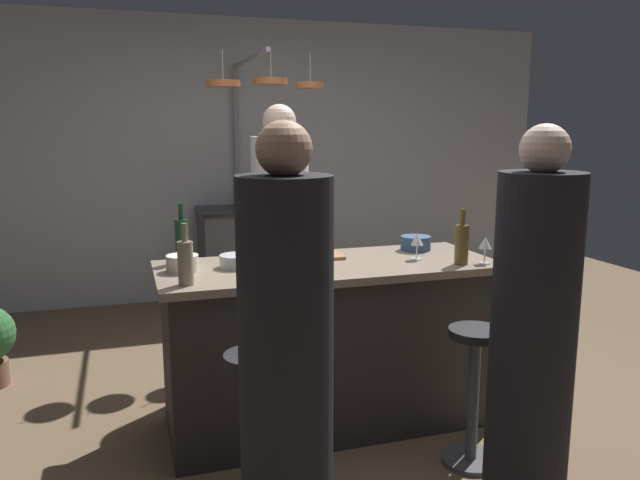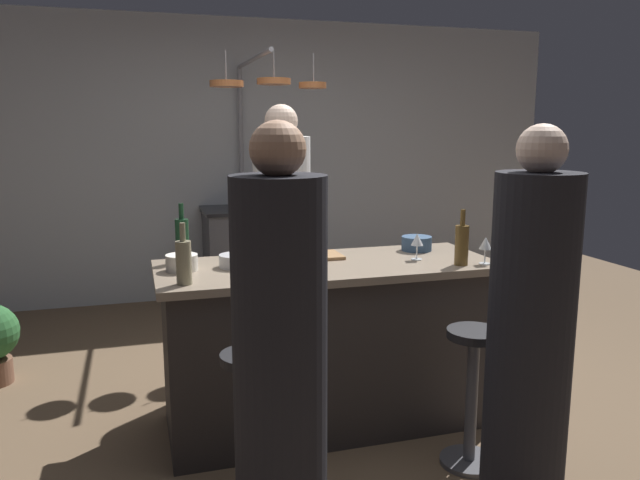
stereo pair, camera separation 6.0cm
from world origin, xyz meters
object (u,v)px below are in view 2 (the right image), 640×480
object	(u,v)px
wine_glass_near_right_guest	(417,241)
wine_bottle_white	(184,261)
cutting_board	(312,256)
wine_glass_near_left_guest	(272,249)
stove_range	(248,256)
bar_stool_right	(472,391)
mixing_bowl_ceramic	(182,263)
mixing_bowl_blue	(417,243)
wine_bottle_amber	(462,244)
wine_bottle_green	(182,239)
bar_stool_left	(252,421)
chef	(283,250)
wine_bottle_rose	(270,236)
mixing_bowl_steel	(236,261)
guest_right	(530,341)
pepper_mill	(302,249)
wine_glass_by_chef	(485,245)
guest_left	(280,365)

from	to	relation	value
wine_glass_near_right_guest	wine_bottle_white	bearing A→B (deg)	-171.95
cutting_board	wine_glass_near_left_guest	size ratio (longest dim) A/B	2.19
stove_range	bar_stool_right	distance (m)	3.12
cutting_board	mixing_bowl_ceramic	bearing A→B (deg)	-171.33
mixing_bowl_blue	wine_bottle_white	bearing A→B (deg)	-163.09
stove_range	wine_bottle_amber	bearing A→B (deg)	-76.22
wine_bottle_white	wine_glass_near_left_guest	distance (m)	0.49
cutting_board	wine_bottle_green	bearing A→B (deg)	171.91
stove_range	bar_stool_right	world-z (taller)	stove_range
cutting_board	mixing_bowl_ceramic	size ratio (longest dim) A/B	2.00
bar_stool_left	mixing_bowl_ceramic	xyz separation A→B (m)	(-0.22, 0.67, 0.57)
chef	cutting_board	distance (m)	0.67
wine_bottle_rose	mixing_bowl_steel	xyz separation A→B (m)	(-0.21, -0.15, -0.10)
guest_right	pepper_mill	xyz separation A→B (m)	(-0.72, 0.91, 0.25)
chef	bar_stool_left	xyz separation A→B (m)	(-0.48, -1.44, -0.44)
wine_glass_by_chef	cutting_board	bearing A→B (deg)	153.16
guest_left	mixing_bowl_ceramic	xyz separation A→B (m)	(-0.27, 1.03, 0.18)
wine_bottle_amber	wine_glass_by_chef	xyz separation A→B (m)	(0.13, -0.02, -0.01)
guest_left	bar_stool_right	distance (m)	1.14
cutting_board	wine_bottle_green	distance (m)	0.71
mixing_bowl_blue	wine_bottle_green	bearing A→B (deg)	176.77
wine_glass_near_left_guest	mixing_bowl_ceramic	world-z (taller)	wine_glass_near_left_guest
pepper_mill	wine_glass_near_right_guest	size ratio (longest dim) A/B	1.44
stove_range	mixing_bowl_steel	distance (m)	2.49
guest_left	wine_glass_near_right_guest	bearing A→B (deg)	43.21
bar_stool_right	guest_right	xyz separation A→B (m)	(0.02, -0.38, 0.38)
wine_bottle_rose	wine_bottle_white	xyz separation A→B (m)	(-0.50, -0.44, -0.02)
stove_range	wine_bottle_white	distance (m)	2.85
stove_range	pepper_mill	xyz separation A→B (m)	(-0.17, -2.55, 0.56)
guest_right	mixing_bowl_blue	xyz separation A→B (m)	(0.05, 1.19, 0.19)
wine_glass_by_chef	chef	bearing A→B (deg)	127.88
stove_range	pepper_mill	distance (m)	2.61
bar_stool_left	stove_range	bearing A→B (deg)	80.11
chef	wine_glass_by_chef	size ratio (longest dim) A/B	12.03
wine_glass_near_left_guest	mixing_bowl_steel	bearing A→B (deg)	149.52
wine_glass_by_chef	stove_range	bearing A→B (deg)	106.20
guest_left	wine_bottle_green	world-z (taller)	guest_left
mixing_bowl_ceramic	bar_stool_left	bearing A→B (deg)	-71.71
wine_bottle_amber	mixing_bowl_steel	xyz separation A→B (m)	(-1.14, 0.29, -0.08)
guest_left	wine_bottle_white	xyz separation A→B (m)	(-0.28, 0.74, 0.25)
cutting_board	wine_glass_by_chef	bearing A→B (deg)	-26.84
bar_stool_right	wine_bottle_white	size ratio (longest dim) A/B	2.37
pepper_mill	wine_bottle_green	bearing A→B (deg)	147.70
bar_stool_left	wine_glass_by_chef	world-z (taller)	wine_glass_by_chef
chef	guest_left	bearing A→B (deg)	-103.57
bar_stool_left	mixing_bowl_ceramic	bearing A→B (deg)	108.29
stove_range	wine_bottle_rose	world-z (taller)	wine_bottle_rose
mixing_bowl_steel	wine_bottle_green	bearing A→B (deg)	141.44
wine_bottle_amber	bar_stool_right	bearing A→B (deg)	-109.06
cutting_board	wine_glass_near_right_guest	xyz separation A→B (m)	(0.53, -0.22, 0.10)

